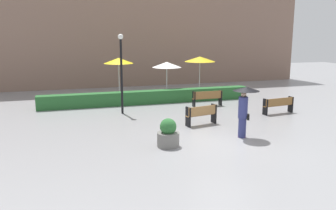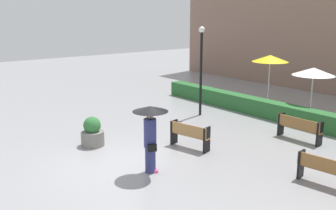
{
  "view_description": "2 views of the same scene",
  "coord_description": "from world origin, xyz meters",
  "px_view_note": "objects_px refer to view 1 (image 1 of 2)",
  "views": [
    {
      "loc": [
        -6.04,
        -12.25,
        4.3
      ],
      "look_at": [
        -1.35,
        3.07,
        0.98
      ],
      "focal_mm": 38.3,
      "sensor_mm": 36.0,
      "label": 1
    },
    {
      "loc": [
        9.8,
        -5.85,
        4.73
      ],
      "look_at": [
        -1.32,
        2.99,
        1.28
      ],
      "focal_mm": 40.41,
      "sensor_mm": 36.0,
      "label": 2
    }
  ],
  "objects_px": {
    "patio_umbrella_yellow": "(119,61)",
    "patio_umbrella_white": "(167,65)",
    "lamp_post": "(121,66)",
    "bench_back_row": "(208,97)",
    "planter_pot": "(168,134)",
    "patio_umbrella_yellow_far": "(200,59)",
    "pedestrian_with_umbrella": "(244,104)",
    "bench_mid_center": "(202,114)",
    "bench_far_right": "(279,104)"
  },
  "relations": [
    {
      "from": "bench_back_row",
      "to": "planter_pot",
      "type": "relative_size",
      "value": 1.64
    },
    {
      "from": "lamp_post",
      "to": "bench_far_right",
      "type": "bearing_deg",
      "value": -17.57
    },
    {
      "from": "bench_back_row",
      "to": "pedestrian_with_umbrella",
      "type": "bearing_deg",
      "value": -99.75
    },
    {
      "from": "bench_back_row",
      "to": "bench_far_right",
      "type": "bearing_deg",
      "value": -45.51
    },
    {
      "from": "patio_umbrella_yellow",
      "to": "patio_umbrella_white",
      "type": "distance_m",
      "value": 3.09
    },
    {
      "from": "planter_pot",
      "to": "patio_umbrella_white",
      "type": "xyz_separation_m",
      "value": [
        2.87,
        9.66,
        1.7
      ]
    },
    {
      "from": "bench_mid_center",
      "to": "lamp_post",
      "type": "xyz_separation_m",
      "value": [
        -3.11,
        3.47,
        1.99
      ]
    },
    {
      "from": "bench_back_row",
      "to": "planter_pot",
      "type": "bearing_deg",
      "value": -124.17
    },
    {
      "from": "pedestrian_with_umbrella",
      "to": "patio_umbrella_yellow_far",
      "type": "distance_m",
      "value": 10.83
    },
    {
      "from": "planter_pot",
      "to": "patio_umbrella_yellow_far",
      "type": "distance_m",
      "value": 12.29
    },
    {
      "from": "bench_back_row",
      "to": "bench_far_right",
      "type": "distance_m",
      "value": 4.04
    },
    {
      "from": "planter_pot",
      "to": "pedestrian_with_umbrella",
      "type": "bearing_deg",
      "value": 4.03
    },
    {
      "from": "lamp_post",
      "to": "patio_umbrella_white",
      "type": "relative_size",
      "value": 1.77
    },
    {
      "from": "bench_mid_center",
      "to": "bench_far_right",
      "type": "distance_m",
      "value": 4.87
    },
    {
      "from": "patio_umbrella_white",
      "to": "patio_umbrella_yellow_far",
      "type": "xyz_separation_m",
      "value": [
        2.73,
        1.12,
        0.21
      ]
    },
    {
      "from": "patio_umbrella_yellow_far",
      "to": "patio_umbrella_white",
      "type": "bearing_deg",
      "value": -157.79
    },
    {
      "from": "bench_back_row",
      "to": "bench_mid_center",
      "type": "height_order",
      "value": "bench_mid_center"
    },
    {
      "from": "patio_umbrella_yellow",
      "to": "bench_far_right",
      "type": "bearing_deg",
      "value": -43.39
    },
    {
      "from": "bench_mid_center",
      "to": "patio_umbrella_yellow_far",
      "type": "bearing_deg",
      "value": 68.77
    },
    {
      "from": "bench_back_row",
      "to": "patio_umbrella_white",
      "type": "xyz_separation_m",
      "value": [
        -1.49,
        3.23,
        1.64
      ]
    },
    {
      "from": "pedestrian_with_umbrella",
      "to": "lamp_post",
      "type": "height_order",
      "value": "lamp_post"
    },
    {
      "from": "bench_mid_center",
      "to": "patio_umbrella_yellow_far",
      "type": "relative_size",
      "value": 0.62
    },
    {
      "from": "bench_back_row",
      "to": "planter_pot",
      "type": "distance_m",
      "value": 7.77
    },
    {
      "from": "planter_pot",
      "to": "patio_umbrella_yellow_far",
      "type": "height_order",
      "value": "patio_umbrella_yellow_far"
    },
    {
      "from": "lamp_post",
      "to": "patio_umbrella_yellow_far",
      "type": "distance_m",
      "value": 7.88
    },
    {
      "from": "patio_umbrella_white",
      "to": "patio_umbrella_yellow_far",
      "type": "relative_size",
      "value": 0.92
    },
    {
      "from": "bench_mid_center",
      "to": "lamp_post",
      "type": "height_order",
      "value": "lamp_post"
    },
    {
      "from": "pedestrian_with_umbrella",
      "to": "planter_pot",
      "type": "distance_m",
      "value": 3.44
    },
    {
      "from": "bench_back_row",
      "to": "lamp_post",
      "type": "xyz_separation_m",
      "value": [
        -5.05,
        -0.39,
        2.0
      ]
    },
    {
      "from": "bench_far_right",
      "to": "bench_mid_center",
      "type": "bearing_deg",
      "value": -168.55
    },
    {
      "from": "bench_back_row",
      "to": "patio_umbrella_yellow",
      "type": "relative_size",
      "value": 0.68
    },
    {
      "from": "planter_pot",
      "to": "bench_far_right",
      "type": "bearing_deg",
      "value": 26.21
    },
    {
      "from": "planter_pot",
      "to": "patio_umbrella_yellow_far",
      "type": "relative_size",
      "value": 0.43
    },
    {
      "from": "bench_back_row",
      "to": "pedestrian_with_umbrella",
      "type": "height_order",
      "value": "pedestrian_with_umbrella"
    },
    {
      "from": "lamp_post",
      "to": "patio_umbrella_white",
      "type": "bearing_deg",
      "value": 45.44
    },
    {
      "from": "bench_far_right",
      "to": "planter_pot",
      "type": "bearing_deg",
      "value": -153.79
    },
    {
      "from": "bench_far_right",
      "to": "pedestrian_with_umbrella",
      "type": "bearing_deg",
      "value": -139.65
    },
    {
      "from": "pedestrian_with_umbrella",
      "to": "patio_umbrella_yellow_far",
      "type": "xyz_separation_m",
      "value": [
        2.3,
        10.54,
        0.98
      ]
    },
    {
      "from": "bench_mid_center",
      "to": "patio_umbrella_white",
      "type": "height_order",
      "value": "patio_umbrella_white"
    },
    {
      "from": "bench_back_row",
      "to": "patio_umbrella_yellow",
      "type": "xyz_separation_m",
      "value": [
        -4.47,
        4.02,
        1.9
      ]
    },
    {
      "from": "patio_umbrella_yellow",
      "to": "patio_umbrella_yellow_far",
      "type": "xyz_separation_m",
      "value": [
        5.71,
        0.32,
        -0.05
      ]
    },
    {
      "from": "bench_mid_center",
      "to": "bench_far_right",
      "type": "height_order",
      "value": "bench_mid_center"
    },
    {
      "from": "bench_far_right",
      "to": "patio_umbrella_white",
      "type": "distance_m",
      "value": 7.67
    },
    {
      "from": "patio_umbrella_white",
      "to": "planter_pot",
      "type": "bearing_deg",
      "value": -106.55
    },
    {
      "from": "pedestrian_with_umbrella",
      "to": "lamp_post",
      "type": "relative_size",
      "value": 0.51
    },
    {
      "from": "patio_umbrella_yellow",
      "to": "patio_umbrella_yellow_far",
      "type": "distance_m",
      "value": 5.72
    },
    {
      "from": "patio_umbrella_yellow",
      "to": "patio_umbrella_white",
      "type": "relative_size",
      "value": 1.11
    },
    {
      "from": "bench_back_row",
      "to": "patio_umbrella_yellow_far",
      "type": "relative_size",
      "value": 0.7
    },
    {
      "from": "planter_pot",
      "to": "lamp_post",
      "type": "relative_size",
      "value": 0.26
    },
    {
      "from": "patio_umbrella_yellow",
      "to": "patio_umbrella_white",
      "type": "height_order",
      "value": "patio_umbrella_yellow"
    }
  ]
}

